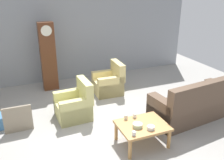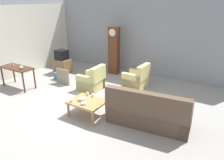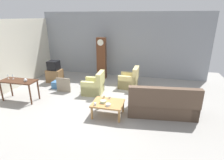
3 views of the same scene
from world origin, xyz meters
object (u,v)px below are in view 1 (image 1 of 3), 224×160
object	(u,v)px
coffee_table_wood	(142,127)
cup_cream_tall	(126,117)
couch_floral	(194,105)
bowl_shallow_green	(138,125)
grandfather_clock	(48,57)
armchair_olive_far	(109,83)
armchair_olive_near	(75,106)
framed_picture_leaning	(18,119)
cup_white_porcelain	(135,115)
cup_blue_rimmed	(134,133)
bowl_white_stacked	(151,128)

from	to	relation	value
coffee_table_wood	cup_cream_tall	xyz separation A→B (m)	(-0.22, 0.31, 0.11)
couch_floral	bowl_shallow_green	world-z (taller)	couch_floral
couch_floral	grandfather_clock	size ratio (longest dim) A/B	1.08
armchair_olive_far	grandfather_clock	world-z (taller)	grandfather_clock
armchair_olive_near	grandfather_clock	xyz separation A→B (m)	(-0.26, 1.98, 0.71)
framed_picture_leaning	cup_white_porcelain	xyz separation A→B (m)	(2.25, -1.10, 0.19)
grandfather_clock	framed_picture_leaning	world-z (taller)	grandfather_clock
bowl_shallow_green	armchair_olive_near	bearing A→B (deg)	118.07
armchair_olive_far	cup_blue_rimmed	size ratio (longest dim) A/B	11.13
armchair_olive_far	cup_blue_rimmed	bearing A→B (deg)	-102.54
grandfather_clock	framed_picture_leaning	distance (m)	2.46
armchair_olive_near	cup_blue_rimmed	size ratio (longest dim) A/B	11.13
framed_picture_leaning	cup_blue_rimmed	world-z (taller)	framed_picture_leaning
couch_floral	coffee_table_wood	world-z (taller)	couch_floral
armchair_olive_near	coffee_table_wood	distance (m)	1.83
cup_white_porcelain	bowl_white_stacked	xyz separation A→B (m)	(0.08, -0.51, -0.01)
cup_cream_tall	bowl_white_stacked	bearing A→B (deg)	-61.68
coffee_table_wood	cup_blue_rimmed	world-z (taller)	cup_blue_rimmed
cup_cream_tall	armchair_olive_near	bearing A→B (deg)	121.75
cup_white_porcelain	cup_blue_rimmed	world-z (taller)	cup_white_porcelain
bowl_white_stacked	bowl_shallow_green	bearing A→B (deg)	140.07
armchair_olive_near	bowl_shallow_green	xyz separation A→B (m)	(0.85, -1.59, 0.18)
framed_picture_leaning	armchair_olive_far	bearing A→B (deg)	24.09
grandfather_clock	cup_white_porcelain	size ratio (longest dim) A/B	22.27
armchair_olive_near	coffee_table_wood	size ratio (longest dim) A/B	0.96
cup_white_porcelain	armchair_olive_near	bearing A→B (deg)	127.80
cup_white_porcelain	bowl_shallow_green	size ratio (longest dim) A/B	0.46
couch_floral	armchair_olive_near	world-z (taller)	couch_floral
cup_blue_rimmed	bowl_white_stacked	size ratio (longest dim) A/B	0.56
couch_floral	cup_white_porcelain	bearing A→B (deg)	-175.61
framed_picture_leaning	cup_cream_tall	world-z (taller)	framed_picture_leaning
coffee_table_wood	grandfather_clock	bearing A→B (deg)	109.42
bowl_white_stacked	bowl_shallow_green	world-z (taller)	bowl_shallow_green
couch_floral	cup_cream_tall	distance (m)	1.87
bowl_shallow_green	coffee_table_wood	bearing A→B (deg)	18.80
cup_cream_tall	grandfather_clock	bearing A→B (deg)	107.70
coffee_table_wood	cup_blue_rimmed	xyz separation A→B (m)	(-0.33, -0.27, 0.11)
armchair_olive_near	coffee_table_wood	xyz separation A→B (m)	(0.98, -1.54, 0.08)
framed_picture_leaning	couch_floral	bearing A→B (deg)	-14.03
coffee_table_wood	framed_picture_leaning	bearing A→B (deg)	148.21
armchair_olive_far	cup_white_porcelain	distance (m)	2.29
armchair_olive_near	cup_white_porcelain	bearing A→B (deg)	-52.20
grandfather_clock	bowl_shallow_green	distance (m)	3.78
coffee_table_wood	bowl_white_stacked	world-z (taller)	bowl_white_stacked
framed_picture_leaning	bowl_shallow_green	distance (m)	2.59
cup_cream_tall	bowl_shallow_green	size ratio (longest dim) A/B	0.49
armchair_olive_near	cup_cream_tall	size ratio (longest dim) A/B	9.58
couch_floral	cup_blue_rimmed	distance (m)	2.09
armchair_olive_far	framed_picture_leaning	world-z (taller)	armchair_olive_far
armchair_olive_near	bowl_white_stacked	bearing A→B (deg)	-59.24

